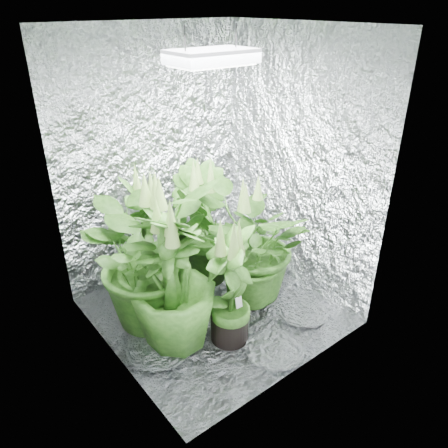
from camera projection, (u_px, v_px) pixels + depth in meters
The scene contains 12 objects.
ground at pixel (215, 311), 3.34m from camera, with size 1.60×1.60×0.00m, color silver.
walls at pixel (213, 190), 2.88m from camera, with size 1.62×1.62×2.00m.
ceiling at pixel (211, 24), 2.43m from camera, with size 1.60×1.60×0.01m, color silver.
grow_lamp at pixel (212, 57), 2.50m from camera, with size 0.50×0.30×0.22m.
plant_a at pixel (148, 256), 3.01m from camera, with size 1.20×1.20×1.15m.
plant_b at pixel (144, 234), 3.46m from camera, with size 0.68×0.68×1.01m.
plant_c at pixel (201, 227), 3.49m from camera, with size 0.65×0.65×1.07m.
plant_d at pixel (174, 281), 2.80m from camera, with size 0.78×0.78×1.11m.
plant_e at pixel (255, 247), 3.24m from camera, with size 1.05×1.05×1.01m.
plant_f at pixel (230, 287), 2.87m from camera, with size 0.63×0.63×0.95m.
circulation_fan at pixel (254, 257), 3.73m from camera, with size 0.16×0.34×0.39m.
plant_label at pixel (239, 302), 2.95m from camera, with size 0.05×0.01×0.08m, color white.
Camera 1 is at (-1.60, -2.14, 2.12)m, focal length 35.00 mm.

